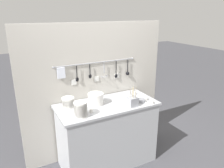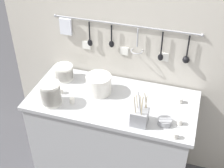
{
  "view_description": "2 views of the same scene",
  "coord_description": "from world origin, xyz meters",
  "px_view_note": "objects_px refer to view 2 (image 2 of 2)",
  "views": [
    {
      "loc": [
        -1.18,
        -2.37,
        2.07
      ],
      "look_at": [
        0.07,
        -0.01,
        1.17
      ],
      "focal_mm": 35.0,
      "sensor_mm": 36.0,
      "label": 1
    },
    {
      "loc": [
        0.57,
        -1.84,
        2.44
      ],
      "look_at": [
        -0.0,
        -0.01,
        1.06
      ],
      "focal_mm": 50.0,
      "sensor_mm": 36.0,
      "label": 2
    }
  ],
  "objects_px": {
    "bowl_stack_back_corner": "(51,94)",
    "cup_centre": "(180,100)",
    "plate_stack": "(99,84)",
    "cup_mid_row": "(61,91)",
    "bowl_stack_tall_left": "(64,72)",
    "cup_back_right": "(72,101)",
    "cutlery_caddy": "(140,116)",
    "steel_mixing_bowl": "(165,121)",
    "cup_front_left": "(175,135)",
    "cup_by_caddy": "(180,122)"
  },
  "relations": [
    {
      "from": "bowl_stack_back_corner",
      "to": "cup_centre",
      "type": "xyz_separation_m",
      "value": [
        0.95,
        0.3,
        -0.07
      ]
    },
    {
      "from": "plate_stack",
      "to": "cup_mid_row",
      "type": "height_order",
      "value": "plate_stack"
    },
    {
      "from": "bowl_stack_tall_left",
      "to": "cup_back_right",
      "type": "height_order",
      "value": "bowl_stack_tall_left"
    },
    {
      "from": "cutlery_caddy",
      "to": "cup_mid_row",
      "type": "xyz_separation_m",
      "value": [
        -0.69,
        0.16,
        -0.04
      ]
    },
    {
      "from": "cup_centre",
      "to": "cup_mid_row",
      "type": "bearing_deg",
      "value": -170.03
    },
    {
      "from": "steel_mixing_bowl",
      "to": "cup_front_left",
      "type": "bearing_deg",
      "value": -51.88
    },
    {
      "from": "plate_stack",
      "to": "cutlery_caddy",
      "type": "height_order",
      "value": "cutlery_caddy"
    },
    {
      "from": "cup_by_caddy",
      "to": "steel_mixing_bowl",
      "type": "bearing_deg",
      "value": -164.85
    },
    {
      "from": "steel_mixing_bowl",
      "to": "plate_stack",
      "type": "bearing_deg",
      "value": 159.34
    },
    {
      "from": "bowl_stack_tall_left",
      "to": "plate_stack",
      "type": "bearing_deg",
      "value": -14.33
    },
    {
      "from": "bowl_stack_tall_left",
      "to": "cup_front_left",
      "type": "relative_size",
      "value": 3.43
    },
    {
      "from": "cutlery_caddy",
      "to": "cup_back_right",
      "type": "distance_m",
      "value": 0.55
    },
    {
      "from": "cup_back_right",
      "to": "cup_front_left",
      "type": "height_order",
      "value": "same"
    },
    {
      "from": "bowl_stack_tall_left",
      "to": "cutlery_caddy",
      "type": "height_order",
      "value": "cutlery_caddy"
    },
    {
      "from": "cup_by_caddy",
      "to": "cup_front_left",
      "type": "bearing_deg",
      "value": -93.87
    },
    {
      "from": "bowl_stack_back_corner",
      "to": "cup_front_left",
      "type": "xyz_separation_m",
      "value": [
        0.97,
        -0.09,
        -0.07
      ]
    },
    {
      "from": "bowl_stack_back_corner",
      "to": "bowl_stack_tall_left",
      "type": "bearing_deg",
      "value": 97.78
    },
    {
      "from": "cup_mid_row",
      "to": "cup_front_left",
      "type": "bearing_deg",
      "value": -13.32
    },
    {
      "from": "bowl_stack_back_corner",
      "to": "cup_back_right",
      "type": "distance_m",
      "value": 0.17
    },
    {
      "from": "cup_back_right",
      "to": "cup_by_caddy",
      "type": "bearing_deg",
      "value": 0.54
    },
    {
      "from": "cup_front_left",
      "to": "cup_mid_row",
      "type": "xyz_separation_m",
      "value": [
        -0.95,
        0.23,
        0.0
      ]
    },
    {
      "from": "cup_centre",
      "to": "cup_front_left",
      "type": "bearing_deg",
      "value": -87.33
    },
    {
      "from": "cup_by_caddy",
      "to": "bowl_stack_back_corner",
      "type": "bearing_deg",
      "value": -176.57
    },
    {
      "from": "plate_stack",
      "to": "cutlery_caddy",
      "type": "distance_m",
      "value": 0.48
    },
    {
      "from": "bowl_stack_back_corner",
      "to": "cup_by_caddy",
      "type": "height_order",
      "value": "bowl_stack_back_corner"
    },
    {
      "from": "bowl_stack_tall_left",
      "to": "cutlery_caddy",
      "type": "relative_size",
      "value": 0.57
    },
    {
      "from": "cutlery_caddy",
      "to": "cup_front_left",
      "type": "relative_size",
      "value": 5.97
    },
    {
      "from": "steel_mixing_bowl",
      "to": "cup_by_caddy",
      "type": "height_order",
      "value": "cup_by_caddy"
    },
    {
      "from": "bowl_stack_back_corner",
      "to": "steel_mixing_bowl",
      "type": "relative_size",
      "value": 1.83
    },
    {
      "from": "steel_mixing_bowl",
      "to": "cup_back_right",
      "type": "bearing_deg",
      "value": 178.43
    },
    {
      "from": "cutlery_caddy",
      "to": "cup_front_left",
      "type": "distance_m",
      "value": 0.28
    },
    {
      "from": "cup_front_left",
      "to": "cup_mid_row",
      "type": "distance_m",
      "value": 0.98
    },
    {
      "from": "cup_mid_row",
      "to": "bowl_stack_tall_left",
      "type": "bearing_deg",
      "value": 106.39
    },
    {
      "from": "bowl_stack_tall_left",
      "to": "cup_centre",
      "type": "relative_size",
      "value": 3.43
    },
    {
      "from": "plate_stack",
      "to": "cup_by_caddy",
      "type": "relative_size",
      "value": 4.46
    },
    {
      "from": "plate_stack",
      "to": "steel_mixing_bowl",
      "type": "xyz_separation_m",
      "value": [
        0.57,
        -0.22,
        -0.05
      ]
    },
    {
      "from": "plate_stack",
      "to": "cup_back_right",
      "type": "distance_m",
      "value": 0.25
    },
    {
      "from": "cup_mid_row",
      "to": "cup_centre",
      "type": "height_order",
      "value": "same"
    },
    {
      "from": "bowl_stack_tall_left",
      "to": "steel_mixing_bowl",
      "type": "height_order",
      "value": "bowl_stack_tall_left"
    },
    {
      "from": "bowl_stack_tall_left",
      "to": "cup_front_left",
      "type": "bearing_deg",
      "value": -22.65
    },
    {
      "from": "cutlery_caddy",
      "to": "cup_centre",
      "type": "xyz_separation_m",
      "value": [
        0.25,
        0.32,
        -0.04
      ]
    },
    {
      "from": "cup_mid_row",
      "to": "cutlery_caddy",
      "type": "bearing_deg",
      "value": -12.74
    },
    {
      "from": "bowl_stack_tall_left",
      "to": "cup_centre",
      "type": "distance_m",
      "value": 0.99
    },
    {
      "from": "plate_stack",
      "to": "cutlery_caddy",
      "type": "xyz_separation_m",
      "value": [
        0.4,
        -0.26,
        -0.01
      ]
    },
    {
      "from": "cutlery_caddy",
      "to": "cup_centre",
      "type": "bearing_deg",
      "value": 52.07
    },
    {
      "from": "bowl_stack_back_corner",
      "to": "cup_mid_row",
      "type": "bearing_deg",
      "value": 85.13
    },
    {
      "from": "cup_mid_row",
      "to": "cup_centre",
      "type": "distance_m",
      "value": 0.95
    },
    {
      "from": "steel_mixing_bowl",
      "to": "bowl_stack_tall_left",
      "type": "bearing_deg",
      "value": 161.67
    },
    {
      "from": "bowl_stack_tall_left",
      "to": "cutlery_caddy",
      "type": "distance_m",
      "value": 0.82
    },
    {
      "from": "bowl_stack_back_corner",
      "to": "cup_back_right",
      "type": "xyz_separation_m",
      "value": [
        0.15,
        0.05,
        -0.07
      ]
    }
  ]
}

